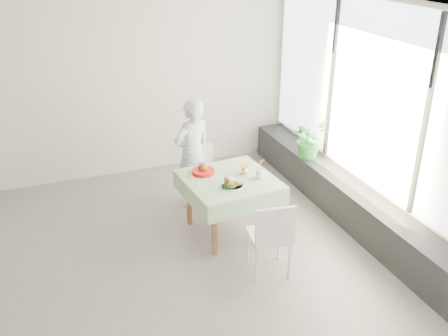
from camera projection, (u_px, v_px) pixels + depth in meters
name	position (u px, v px, depth m)	size (l,w,h in m)	color
floor	(137.00, 264.00, 5.66)	(6.00, 6.00, 0.00)	slate
ceiling	(114.00, 8.00, 4.48)	(6.00, 6.00, 0.00)	white
wall_back	(94.00, 88.00, 7.19)	(6.00, 0.02, 2.80)	silver
wall_front	(208.00, 305.00, 2.95)	(6.00, 0.02, 2.80)	silver
wall_right	(373.00, 116.00, 6.04)	(0.02, 5.00, 2.80)	silver
window_pane	(374.00, 97.00, 5.93)	(0.01, 4.80, 2.18)	#D1E0F9
window_ledge	(349.00, 202.00, 6.46)	(0.40, 4.80, 0.50)	black
cafe_table	(229.00, 199.00, 6.11)	(1.13, 1.13, 0.74)	brown
chair_far	(201.00, 190.00, 6.76)	(0.46, 0.46, 0.86)	white
chair_near	(269.00, 250.00, 5.43)	(0.48, 0.48, 0.90)	white
diner	(192.00, 154.00, 6.64)	(0.55, 0.36, 1.51)	#89A7DB
main_dish	(231.00, 183.00, 5.76)	(0.27, 0.27, 0.14)	white
juice_cup_orange	(244.00, 169.00, 6.09)	(0.09, 0.09, 0.25)	white
juice_cup_lemonade	(260.00, 173.00, 5.97)	(0.10, 0.10, 0.27)	white
second_dish	(203.00, 170.00, 6.10)	(0.28, 0.28, 0.13)	red
potted_plant	(309.00, 138.00, 7.05)	(0.52, 0.45, 0.57)	#297B35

